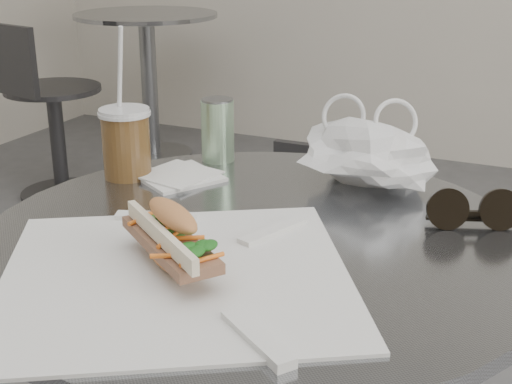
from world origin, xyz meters
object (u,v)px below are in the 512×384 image
at_px(bg_table, 149,69).
at_px(chair_far, 306,307).
at_px(iced_coffee, 126,142).
at_px(bg_chair, 48,122).
at_px(drink_can, 218,130).
at_px(sunglasses, 473,212).
at_px(banh_mi, 171,238).

bearing_deg(bg_table, chair_far, -47.87).
distance_m(bg_table, iced_coffee, 2.47).
xyz_separation_m(bg_chair, drink_can, (1.48, -1.24, 0.45)).
distance_m(chair_far, sunglasses, 0.76).
xyz_separation_m(bg_table, drink_can, (1.40, -1.93, 0.33)).
relative_size(banh_mi, drink_can, 2.12).
bearing_deg(drink_can, bg_table, 125.98).
xyz_separation_m(bg_chair, sunglasses, (1.94, -1.37, 0.41)).
xyz_separation_m(chair_far, banh_mi, (0.09, -0.72, 0.49)).
distance_m(bg_table, sunglasses, 2.79).
height_order(bg_table, iced_coffee, iced_coffee).
bearing_deg(iced_coffee, drink_can, 55.83).
distance_m(chair_far, iced_coffee, 0.70).
bearing_deg(banh_mi, bg_chair, 170.93).
bearing_deg(drink_can, chair_far, 78.87).
height_order(iced_coffee, drink_can, iced_coffee).
bearing_deg(iced_coffee, bg_table, 122.20).
xyz_separation_m(iced_coffee, drink_can, (0.10, 0.14, -0.00)).
distance_m(bg_chair, sunglasses, 2.41).
distance_m(chair_far, banh_mi, 0.88).
relative_size(banh_mi, iced_coffee, 0.95).
height_order(chair_far, banh_mi, banh_mi).
bearing_deg(drink_can, bg_chair, 139.93).
relative_size(bg_chair, drink_can, 6.96).
height_order(bg_chair, sunglasses, sunglasses).
distance_m(bg_chair, banh_mi, 2.36).
bearing_deg(sunglasses, banh_mi, -160.55).
bearing_deg(drink_can, iced_coffee, -124.17).
bearing_deg(bg_chair, bg_table, 96.07).
bearing_deg(bg_chair, drink_can, -27.51).
height_order(chair_far, sunglasses, sunglasses).
bearing_deg(sunglasses, bg_table, 109.38).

